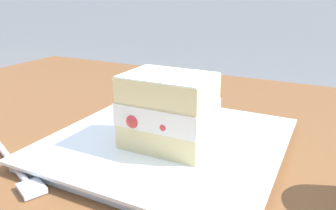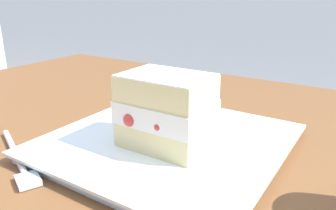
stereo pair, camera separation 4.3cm
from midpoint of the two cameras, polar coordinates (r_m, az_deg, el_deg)
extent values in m
cylinder|color=brown|center=(1.21, -18.00, -10.79)|extent=(0.07, 0.07, 0.68)
cube|color=white|center=(0.45, -2.74, -6.81)|extent=(0.28, 0.28, 0.01)
cube|color=white|center=(0.44, -2.76, -5.88)|extent=(0.29, 0.29, 0.00)
cube|color=#EAD18C|center=(0.42, -2.92, -4.93)|extent=(0.11, 0.08, 0.03)
cube|color=white|center=(0.41, -2.99, -1.14)|extent=(0.11, 0.08, 0.03)
sphere|color=red|center=(0.38, -3.73, -3.68)|extent=(0.02, 0.02, 0.02)
sphere|color=red|center=(0.39, -9.08, -2.79)|extent=(0.02, 0.02, 0.02)
sphere|color=red|center=(0.43, 1.84, -0.23)|extent=(0.02, 0.02, 0.02)
sphere|color=red|center=(0.45, -4.76, 1.03)|extent=(0.02, 0.02, 0.02)
cube|color=#EAD18C|center=(0.40, -3.06, 2.85)|extent=(0.11, 0.08, 0.03)
cube|color=white|center=(0.39, -3.10, 5.13)|extent=(0.10, 0.08, 0.00)
cylinder|color=silver|center=(0.47, -28.11, -8.19)|extent=(0.13, 0.06, 0.01)
cube|color=silver|center=(0.40, -25.41, -12.93)|extent=(0.04, 0.03, 0.01)
camera|label=1|loc=(0.02, -92.86, -0.99)|focal=35.41mm
camera|label=2|loc=(0.02, 87.14, 0.99)|focal=35.41mm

